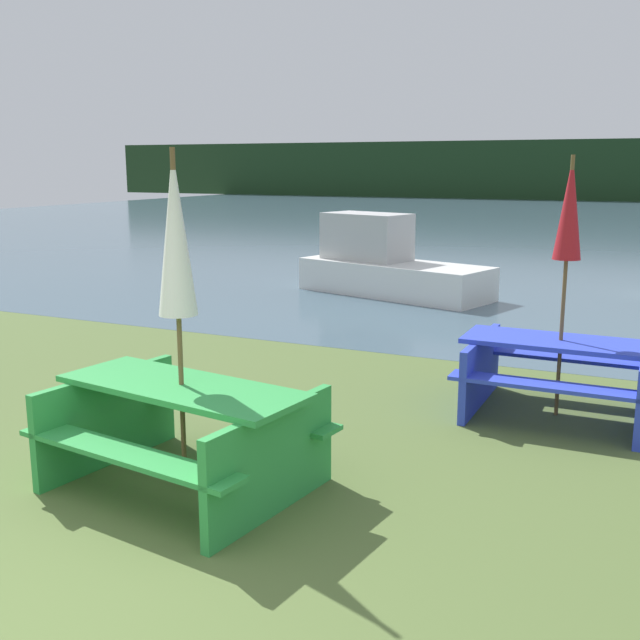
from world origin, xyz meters
name	(u,v)px	position (x,y,z in m)	size (l,w,h in m)	color
water	(591,221)	(0.00, 31.51, 0.00)	(60.00, 50.00, 0.00)	#425B6B
far_treeline	(623,170)	(0.00, 51.51, 2.00)	(80.00, 1.60, 4.00)	#193319
picnic_table_green	(183,425)	(-0.13, 2.15, 0.47)	(2.07, 1.64, 0.78)	green
picnic_table_blue	(559,369)	(2.14, 4.96, 0.45)	(1.76, 1.39, 0.73)	blue
umbrella_crimson	(569,212)	(2.14, 4.96, 1.91)	(0.25, 0.25, 2.41)	brown
umbrella_white	(176,236)	(-0.13, 2.15, 1.84)	(0.27, 0.27, 2.44)	brown
boat	(386,266)	(-1.68, 10.73, 0.52)	(3.76, 2.20, 1.45)	silver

